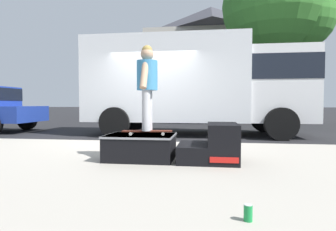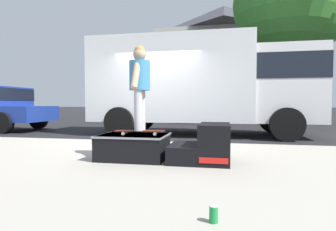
{
  "view_description": "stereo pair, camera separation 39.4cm",
  "coord_description": "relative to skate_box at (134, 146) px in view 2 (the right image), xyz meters",
  "views": [
    {
      "loc": [
        1.54,
        -6.98,
        1.01
      ],
      "look_at": [
        0.67,
        -0.67,
        0.74
      ],
      "focal_mm": 30.22,
      "sensor_mm": 36.0,
      "label": 1
    },
    {
      "loc": [
        1.93,
        -6.91,
        1.01
      ],
      "look_at": [
        0.67,
        -0.67,
        0.74
      ],
      "focal_mm": 30.22,
      "sensor_mm": 36.0,
      "label": 2
    }
  ],
  "objects": [
    {
      "name": "ground_plane",
      "position": [
        -0.5,
        2.61,
        -0.33
      ],
      "size": [
        140.0,
        140.0,
        0.0
      ],
      "primitive_type": "plane",
      "color": "black"
    },
    {
      "name": "sidewalk_slab",
      "position": [
        -0.5,
        -0.39,
        -0.27
      ],
      "size": [
        50.0,
        5.0,
        0.12
      ],
      "primitive_type": "cube",
      "color": "#A8A093",
      "rests_on": "ground"
    },
    {
      "name": "skate_box",
      "position": [
        0.0,
        0.0,
        0.0
      ],
      "size": [
        1.07,
        0.82,
        0.39
      ],
      "color": "black",
      "rests_on": "sidewalk_slab"
    },
    {
      "name": "kicker_ramp",
      "position": [
        1.14,
        -0.0,
        0.03
      ],
      "size": [
        0.9,
        0.85,
        0.58
      ],
      "color": "black",
      "rests_on": "sidewalk_slab"
    },
    {
      "name": "skateboard",
      "position": [
        0.11,
        -0.02,
        0.24
      ],
      "size": [
        0.8,
        0.29,
        0.07
      ],
      "color": "#4C1E14",
      "rests_on": "skate_box"
    },
    {
      "name": "skater_kid",
      "position": [
        0.11,
        -0.02,
        1.03
      ],
      "size": [
        0.32,
        0.68,
        1.33
      ],
      "color": "silver",
      "rests_on": "skateboard"
    },
    {
      "name": "soda_can",
      "position": [
        1.35,
        -2.21,
        -0.15
      ],
      "size": [
        0.07,
        0.07,
        0.13
      ],
      "color": "#198C3F",
      "rests_on": "sidewalk_slab"
    },
    {
      "name": "box_truck",
      "position": [
        0.72,
        4.81,
        1.37
      ],
      "size": [
        6.91,
        2.63,
        3.05
      ],
      "color": "white",
      "rests_on": "ground"
    },
    {
      "name": "street_tree_main",
      "position": [
        4.43,
        10.06,
        5.24
      ],
      "size": [
        5.27,
        4.8,
        8.13
      ],
      "color": "brown",
      "rests_on": "ground"
    },
    {
      "name": "house_behind",
      "position": [
        1.31,
        17.72,
        3.91
      ],
      "size": [
        9.54,
        8.22,
        8.4
      ],
      "color": "beige",
      "rests_on": "ground"
    }
  ]
}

